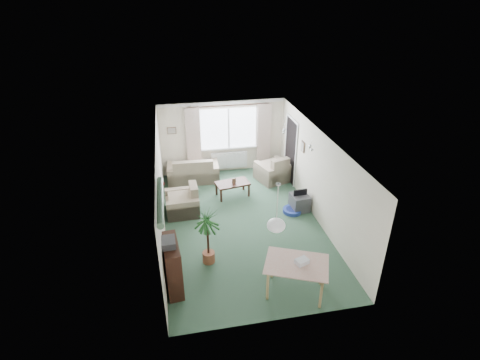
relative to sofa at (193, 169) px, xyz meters
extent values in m
plane|color=#31513C|center=(1.04, -2.75, -0.40)|extent=(6.50, 6.50, 0.00)
cube|color=white|center=(1.24, 0.48, 1.10)|extent=(1.80, 0.03, 1.30)
cube|color=black|center=(1.24, 0.40, 1.87)|extent=(2.60, 0.03, 0.03)
cube|color=beige|center=(0.09, 0.38, 0.87)|extent=(0.45, 0.08, 2.00)
cube|color=beige|center=(2.39, 0.38, 0.87)|extent=(0.45, 0.08, 2.00)
cube|color=white|center=(1.24, 0.44, 0.00)|extent=(1.20, 0.10, 0.55)
cube|color=black|center=(3.03, -0.55, 0.60)|extent=(0.03, 0.95, 2.00)
sphere|color=white|center=(1.24, -5.05, 1.08)|extent=(0.36, 0.36, 0.36)
cylinder|color=#196626|center=(-0.88, -5.05, 1.88)|extent=(1.60, 1.60, 0.12)
sphere|color=silver|center=(2.34, -1.85, 1.82)|extent=(0.20, 0.20, 0.20)
sphere|color=silver|center=(2.64, -3.05, 1.82)|extent=(0.20, 0.20, 0.20)
cube|color=brown|center=(-0.56, 0.48, 1.15)|extent=(0.28, 0.03, 0.22)
cube|color=brown|center=(3.02, -1.55, 1.15)|extent=(0.03, 0.24, 0.30)
cube|color=beige|center=(0.00, 0.00, 0.00)|extent=(1.64, 0.92, 0.80)
cube|color=#C1A892|center=(2.52, -0.46, 0.03)|extent=(1.20, 1.16, 0.86)
cube|color=beige|center=(-0.46, -1.87, 0.01)|extent=(0.89, 0.94, 0.82)
cube|color=black|center=(1.06, -1.23, -0.18)|extent=(1.04, 0.70, 0.43)
cube|color=brown|center=(1.09, -1.29, 0.11)|extent=(0.12, 0.04, 0.16)
cube|color=black|center=(-0.80, -4.74, 0.16)|extent=(0.38, 0.93, 1.11)
cube|color=#3E3E43|center=(-0.83, -4.80, 0.78)|extent=(0.29, 0.36, 0.14)
cylinder|color=#23591E|center=(0.00, -4.09, 0.30)|extent=(0.67, 0.67, 1.39)
cube|color=#9E7256|center=(1.62, -5.35, -0.05)|extent=(1.34, 1.14, 0.71)
cube|color=white|center=(1.71, -5.37, 0.37)|extent=(0.30, 0.25, 0.12)
cube|color=#3F3E44|center=(2.74, -2.37, -0.17)|extent=(0.50, 0.55, 0.46)
cylinder|color=navy|center=(2.52, -2.45, -0.35)|extent=(0.52, 0.52, 0.10)
camera|label=1|loc=(-0.59, -10.78, 5.19)|focal=28.00mm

